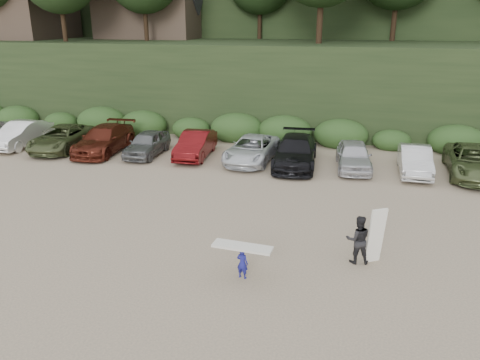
# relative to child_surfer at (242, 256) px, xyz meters

# --- Properties ---
(ground) EXTENTS (120.00, 120.00, 0.00)m
(ground) POSITION_rel_child_surfer_xyz_m (-1.86, 2.40, -0.76)
(ground) COLOR tan
(ground) RESTS_ON ground
(parked_cars) EXTENTS (33.59, 5.96, 1.59)m
(parked_cars) POSITION_rel_child_surfer_xyz_m (-3.26, 12.25, -0.01)
(parked_cars) COLOR #A9A8AD
(parked_cars) RESTS_ON ground
(child_surfer) EXTENTS (1.90, 0.68, 1.12)m
(child_surfer) POSITION_rel_child_surfer_xyz_m (0.00, 0.00, 0.00)
(child_surfer) COLOR navy
(child_surfer) RESTS_ON ground
(adult_surfer) EXTENTS (1.31, 0.76, 1.96)m
(adult_surfer) POSITION_rel_child_surfer_xyz_m (3.52, 1.84, 0.09)
(adult_surfer) COLOR black
(adult_surfer) RESTS_ON ground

